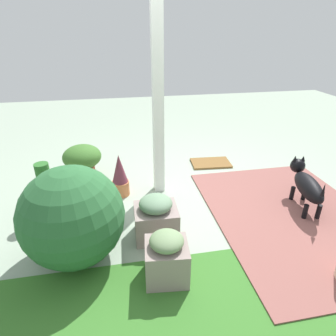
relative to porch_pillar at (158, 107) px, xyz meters
name	(u,v)px	position (x,y,z in m)	size (l,w,h in m)	color
ground_plane	(196,197)	(-0.43, 0.30, -1.13)	(12.00, 12.00, 0.00)	#94A590
brick_path	(293,216)	(-1.42, 0.92, -1.12)	(1.80, 2.40, 0.02)	#89514B
porch_pillar	(158,107)	(0.00, 0.00, 0.00)	(0.13, 0.13, 2.25)	white
stone_planter_mid	(156,218)	(0.18, 0.95, -0.90)	(0.45, 0.39, 0.47)	gray
stone_planter_far	(167,258)	(0.18, 1.52, -0.90)	(0.40, 0.37, 0.47)	gray
round_shrub	(72,217)	(0.96, 1.12, -0.66)	(0.93, 0.93, 0.93)	#285F31
terracotta_pot_broad	(82,159)	(1.02, -0.51, -0.83)	(0.54, 0.54, 0.50)	#AC563B
terracotta_pot_spiky	(120,176)	(0.51, 0.04, -0.86)	(0.22, 0.22, 0.57)	#C97344
terracotta_pot_tall	(48,196)	(1.35, 0.31, -0.89)	(0.28, 0.28, 0.64)	#A45E36
dog	(307,184)	(-1.65, 0.75, -0.81)	(0.34, 0.79, 0.54)	black
doormat	(211,163)	(-0.94, -0.63, -1.11)	(0.61, 0.39, 0.03)	brown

